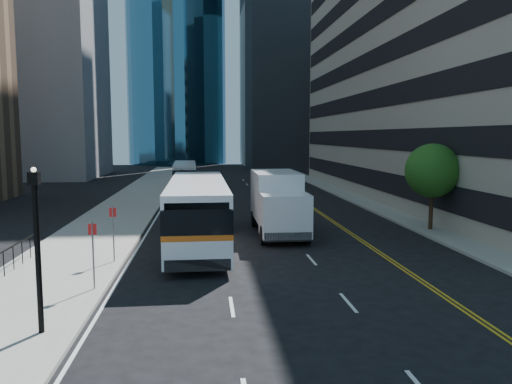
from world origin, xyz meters
TOP-DOWN VIEW (x-y plane):
  - ground at (0.00, 0.00)m, footprint 160.00×160.00m
  - sidewalk_west at (-10.50, 25.00)m, footprint 5.00×90.00m
  - sidewalk_east at (9.00, 25.00)m, footprint 2.00×90.00m
  - office_tower_north at (18.00, 72.00)m, footprint 30.00×28.00m
  - midrise_west at (-28.00, 52.00)m, footprint 18.00×18.00m
  - street_tree at (9.00, 8.00)m, footprint 3.20×3.20m
  - lamp_post at (-9.00, -6.00)m, footprint 0.28×0.28m
  - bus_front at (-4.75, 5.72)m, footprint 3.02×13.11m
  - bus_rear at (-6.60, 34.86)m, footprint 2.64×10.74m
  - box_truck at (-0.17, 8.24)m, footprint 2.65×7.47m

SIDE VIEW (x-z plane):
  - ground at x=0.00m, z-range 0.00..0.00m
  - sidewalk_west at x=-10.50m, z-range 0.00..0.15m
  - sidewalk_east at x=9.00m, z-range 0.00..0.15m
  - bus_rear at x=-6.60m, z-range 0.13..2.88m
  - bus_front at x=-4.75m, z-range 0.15..3.53m
  - box_truck at x=-0.17m, z-range 0.10..3.66m
  - lamp_post at x=-9.00m, z-range 0.44..5.00m
  - street_tree at x=9.00m, z-range 1.09..6.19m
  - midrise_west at x=-28.00m, z-range 0.00..35.00m
  - office_tower_north at x=18.00m, z-range 0.00..60.00m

